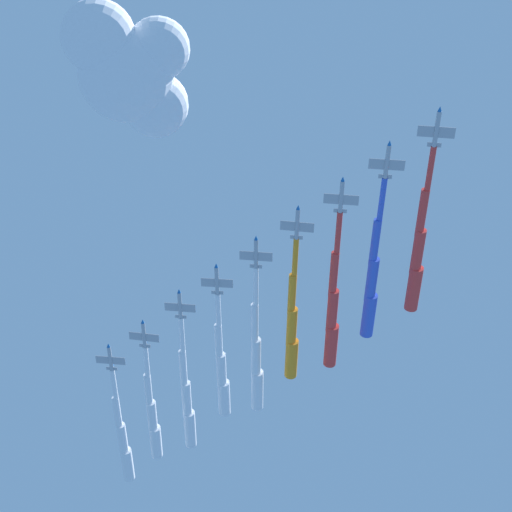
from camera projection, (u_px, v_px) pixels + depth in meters
The scene contains 10 objects.
jet_lead at pixel (418, 252), 194.51m from camera, with size 53.04×28.33×3.95m.
jet_port_inner at pixel (372, 280), 200.89m from camera, with size 53.72×29.31×3.85m.
jet_starboard_inner at pixel (333, 311), 205.64m from camera, with size 55.08×29.31×3.91m.
jet_port_mid at pixel (292, 327), 211.08m from camera, with size 52.35×28.54×3.94m.
jet_starboard_mid at pixel (256, 359), 217.62m from camera, with size 56.18×29.65×3.89m.
jet_port_outer at pixel (222, 370), 220.73m from camera, with size 50.85×26.49×3.86m.
jet_starboard_outer at pixel (187, 400), 228.79m from camera, with size 56.07×29.73×3.89m.
jet_trail_port at pixel (153, 416), 230.10m from camera, with size 50.47×27.36×3.98m.
jet_trail_starboard at pixel (123, 439), 236.32m from camera, with size 52.67×27.83×3.87m.
cloud_puff at pixel (130, 68), 192.07m from camera, with size 39.12×29.86×25.58m.
Camera 1 is at (-103.42, -50.09, 0.90)m, focal length 54.63 mm.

